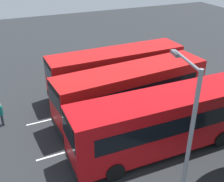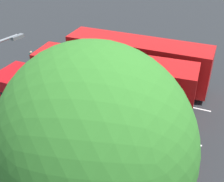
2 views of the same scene
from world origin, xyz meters
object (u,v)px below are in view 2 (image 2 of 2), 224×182
at_px(bus_center_left, 113,80).
at_px(pedestrian, 32,59).
at_px(bus_center_right, 82,112).
at_px(depot_tree, 96,145).
at_px(bus_far_left, 137,61).

height_order(bus_center_left, pedestrian, bus_center_left).
height_order(bus_center_right, pedestrian, bus_center_right).
bearing_deg(pedestrian, depot_tree, -53.77).
bearing_deg(bus_center_right, depot_tree, 124.86).
xyz_separation_m(bus_center_left, bus_center_right, (0.10, 3.96, 0.00)).
bearing_deg(pedestrian, bus_far_left, -1.35).
bearing_deg(bus_center_left, bus_center_right, 83.55).
bearing_deg(pedestrian, bus_center_right, -46.79).
relative_size(bus_center_right, depot_tree, 1.27).
bearing_deg(bus_far_left, depot_tree, 101.89).
bearing_deg(depot_tree, pedestrian, -43.64).
relative_size(bus_far_left, depot_tree, 1.28).
distance_m(bus_center_left, bus_center_right, 3.96).
distance_m(pedestrian, depot_tree, 16.63).
xyz_separation_m(bus_center_right, pedestrian, (8.15, -6.07, -0.92)).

